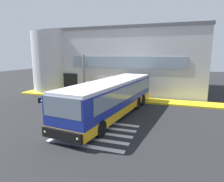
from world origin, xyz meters
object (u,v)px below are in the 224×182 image
object	(u,v)px
passenger_by_doorway	(96,87)
passenger_near_column	(87,87)
bus_main_foreground	(112,98)
entry_support_column	(84,75)

from	to	relation	value
passenger_by_doorway	passenger_near_column	bearing A→B (deg)	-146.52
bus_main_foreground	passenger_by_doorway	xyz separation A→B (m)	(-3.73, 5.69, -0.26)
bus_main_foreground	passenger_by_doorway	world-z (taller)	bus_main_foreground
entry_support_column	passenger_near_column	size ratio (longest dim) A/B	2.64
entry_support_column	passenger_by_doorway	xyz separation A→B (m)	(1.65, -0.33, -1.28)
entry_support_column	passenger_by_doorway	world-z (taller)	entry_support_column
bus_main_foreground	passenger_by_doorway	distance (m)	6.81
bus_main_foreground	passenger_near_column	world-z (taller)	bus_main_foreground
entry_support_column	passenger_near_column	distance (m)	1.73
passenger_near_column	entry_support_column	bearing A→B (deg)	133.38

